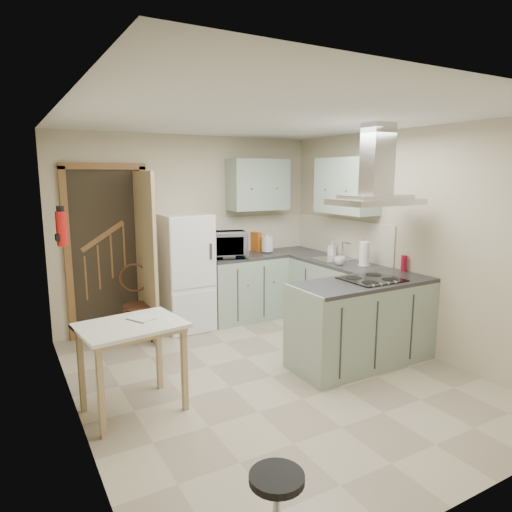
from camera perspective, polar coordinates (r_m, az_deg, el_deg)
floor at (r=4.73m, az=1.93°, el=-14.81°), size 4.20×4.20×0.00m
ceiling at (r=4.31m, az=2.14°, el=16.88°), size 4.20×4.20×0.00m
back_wall at (r=6.21m, az=-8.19°, el=3.21°), size 3.60×0.00×3.60m
left_wall at (r=3.75m, az=-22.12°, el=-2.10°), size 0.00×4.20×4.20m
right_wall at (r=5.50m, az=18.22°, el=1.88°), size 0.00×4.20×4.20m
doorway at (r=5.91m, az=-18.01°, el=0.48°), size 1.10×0.12×2.10m
fridge at (r=5.95m, az=-8.80°, el=-2.01°), size 0.60×0.60×1.50m
counter_back at (r=6.37m, az=-1.46°, el=-3.85°), size 1.08×0.60×0.90m
counter_right at (r=6.26m, az=8.30°, el=-4.20°), size 0.60×1.95×0.90m
splashback at (r=6.62m, az=-0.38°, el=2.88°), size 1.68×0.02×0.50m
wall_cabinet_back at (r=6.42m, az=0.25°, el=8.91°), size 0.85×0.35×0.70m
wall_cabinet_right at (r=5.94m, az=11.26°, el=8.60°), size 0.35×0.90×0.70m
peninsula at (r=5.01m, az=13.21°, el=-8.06°), size 1.55×0.65×0.90m
hob at (r=4.96m, az=14.27°, el=-2.84°), size 0.58×0.50×0.01m
extractor_hood at (r=4.84m, az=14.70°, el=6.58°), size 0.90×0.55×0.10m
sink at (r=6.03m, az=9.43°, el=-0.36°), size 0.45×0.40×0.01m
fire_extinguisher at (r=4.60m, az=-23.12°, el=3.16°), size 0.10×0.10×0.32m
drop_leaf_table at (r=4.10m, az=-15.14°, el=-13.32°), size 0.90×0.72×0.78m
bentwood_chair at (r=5.75m, az=-14.48°, el=-6.06°), size 0.48×0.48×0.84m
stool at (r=2.85m, az=2.58°, el=-28.91°), size 0.33×0.33×0.41m
microwave at (r=6.07m, az=-4.15°, el=1.40°), size 0.71×0.58×0.34m
kettle at (r=6.44m, az=1.44°, el=1.54°), size 0.21×0.21×0.25m
cereal_box at (r=6.56m, az=0.01°, el=1.81°), size 0.10×0.19×0.27m
soap_bottle at (r=6.29m, az=9.49°, el=0.95°), size 0.11×0.12×0.20m
paper_towel at (r=5.64m, az=13.40°, el=0.30°), size 0.14×0.14×0.31m
cup at (r=5.66m, az=10.43°, el=-0.60°), size 0.15×0.15×0.11m
red_bottle at (r=5.48m, az=18.01°, el=-0.87°), size 0.08×0.08×0.18m
book at (r=3.99m, az=-14.97°, el=-7.30°), size 0.24×0.26×0.09m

